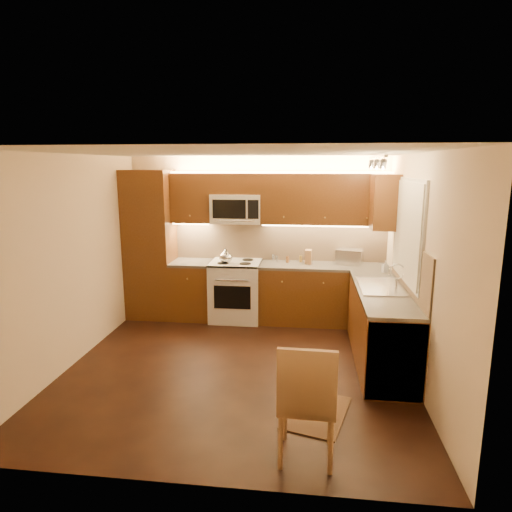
# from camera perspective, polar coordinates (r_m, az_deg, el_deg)

# --- Properties ---
(floor) EXTENTS (4.00, 4.00, 0.01)m
(floor) POSITION_cam_1_polar(r_m,az_deg,el_deg) (5.45, -2.33, -14.13)
(floor) COLOR black
(floor) RESTS_ON ground
(ceiling) EXTENTS (4.00, 4.00, 0.01)m
(ceiling) POSITION_cam_1_polar(r_m,az_deg,el_deg) (4.91, -2.57, 13.16)
(ceiling) COLOR beige
(ceiling) RESTS_ON ground
(wall_back) EXTENTS (4.00, 0.01, 2.50)m
(wall_back) POSITION_cam_1_polar(r_m,az_deg,el_deg) (6.98, 0.19, 2.41)
(wall_back) COLOR beige
(wall_back) RESTS_ON ground
(wall_front) EXTENTS (4.00, 0.01, 2.50)m
(wall_front) POSITION_cam_1_polar(r_m,az_deg,el_deg) (3.16, -8.35, -9.23)
(wall_front) COLOR beige
(wall_front) RESTS_ON ground
(wall_left) EXTENTS (0.01, 4.00, 2.50)m
(wall_left) POSITION_cam_1_polar(r_m,az_deg,el_deg) (5.70, -22.69, -0.59)
(wall_left) COLOR beige
(wall_left) RESTS_ON ground
(wall_right) EXTENTS (0.01, 4.00, 2.50)m
(wall_right) POSITION_cam_1_polar(r_m,az_deg,el_deg) (5.11, 20.27, -1.73)
(wall_right) COLOR beige
(wall_right) RESTS_ON ground
(pantry) EXTENTS (0.70, 0.60, 2.30)m
(pantry) POSITION_cam_1_polar(r_m,az_deg,el_deg) (7.09, -13.46, 1.42)
(pantry) COLOR #49280F
(pantry) RESTS_ON floor
(base_cab_back_left) EXTENTS (0.62, 0.60, 0.86)m
(base_cab_back_left) POSITION_cam_1_polar(r_m,az_deg,el_deg) (7.05, -8.13, -4.44)
(base_cab_back_left) COLOR #49280F
(base_cab_back_left) RESTS_ON floor
(counter_back_left) EXTENTS (0.62, 0.60, 0.04)m
(counter_back_left) POSITION_cam_1_polar(r_m,az_deg,el_deg) (6.94, -8.24, -0.87)
(counter_back_left) COLOR #32302D
(counter_back_left) RESTS_ON base_cab_back_left
(base_cab_back_right) EXTENTS (1.92, 0.60, 0.86)m
(base_cab_back_right) POSITION_cam_1_polar(r_m,az_deg,el_deg) (6.83, 8.63, -5.00)
(base_cab_back_right) COLOR #49280F
(base_cab_back_right) RESTS_ON floor
(counter_back_right) EXTENTS (1.92, 0.60, 0.04)m
(counter_back_right) POSITION_cam_1_polar(r_m,az_deg,el_deg) (6.72, 8.74, -1.31)
(counter_back_right) COLOR #32302D
(counter_back_right) RESTS_ON base_cab_back_right
(base_cab_right) EXTENTS (0.60, 2.00, 0.86)m
(base_cab_right) POSITION_cam_1_polar(r_m,az_deg,el_deg) (5.66, 15.77, -8.84)
(base_cab_right) COLOR #49280F
(base_cab_right) RESTS_ON floor
(counter_right) EXTENTS (0.60, 2.00, 0.04)m
(counter_right) POSITION_cam_1_polar(r_m,az_deg,el_deg) (5.53, 16.03, -4.46)
(counter_right) COLOR #32302D
(counter_right) RESTS_ON base_cab_right
(dishwasher) EXTENTS (0.58, 0.60, 0.84)m
(dishwasher) POSITION_cam_1_polar(r_m,az_deg,el_deg) (5.02, 17.00, -11.61)
(dishwasher) COLOR silver
(dishwasher) RESTS_ON floor
(backsplash_back) EXTENTS (3.30, 0.02, 0.60)m
(backsplash_back) POSITION_cam_1_polar(r_m,az_deg,el_deg) (6.95, 3.06, 1.93)
(backsplash_back) COLOR tan
(backsplash_back) RESTS_ON wall_back
(backsplash_right) EXTENTS (0.02, 2.00, 0.60)m
(backsplash_right) POSITION_cam_1_polar(r_m,az_deg,el_deg) (5.50, 19.20, -1.28)
(backsplash_right) COLOR tan
(backsplash_right) RESTS_ON wall_right
(upper_cab_back_left) EXTENTS (0.62, 0.35, 0.75)m
(upper_cab_back_left) POSITION_cam_1_polar(r_m,az_deg,el_deg) (6.92, -8.21, 7.42)
(upper_cab_back_left) COLOR #49280F
(upper_cab_back_left) RESTS_ON wall_back
(upper_cab_back_right) EXTENTS (1.92, 0.35, 0.75)m
(upper_cab_back_right) POSITION_cam_1_polar(r_m,az_deg,el_deg) (6.69, 8.97, 7.26)
(upper_cab_back_right) COLOR #49280F
(upper_cab_back_right) RESTS_ON wall_back
(upper_cab_bridge) EXTENTS (0.76, 0.35, 0.31)m
(upper_cab_bridge) POSITION_cam_1_polar(r_m,az_deg,el_deg) (6.76, -2.53, 9.30)
(upper_cab_bridge) COLOR #49280F
(upper_cab_bridge) RESTS_ON wall_back
(upper_cab_right_corner) EXTENTS (0.35, 0.50, 0.75)m
(upper_cab_right_corner) POSITION_cam_1_polar(r_m,az_deg,el_deg) (6.35, 16.25, 6.71)
(upper_cab_right_corner) COLOR #49280F
(upper_cab_right_corner) RESTS_ON wall_right
(stove) EXTENTS (0.76, 0.65, 0.92)m
(stove) POSITION_cam_1_polar(r_m,az_deg,el_deg) (6.88, -2.61, -4.49)
(stove) COLOR silver
(stove) RESTS_ON floor
(microwave) EXTENTS (0.76, 0.38, 0.44)m
(microwave) POSITION_cam_1_polar(r_m,az_deg,el_deg) (6.77, -2.53, 6.13)
(microwave) COLOR silver
(microwave) RESTS_ON wall_back
(window_frame) EXTENTS (0.03, 1.44, 1.24)m
(window_frame) POSITION_cam_1_polar(r_m,az_deg,el_deg) (5.58, 19.10, 3.07)
(window_frame) COLOR silver
(window_frame) RESTS_ON wall_right
(window_blinds) EXTENTS (0.02, 1.36, 1.16)m
(window_blinds) POSITION_cam_1_polar(r_m,az_deg,el_deg) (5.57, 18.90, 3.08)
(window_blinds) COLOR silver
(window_blinds) RESTS_ON wall_right
(sink) EXTENTS (0.52, 0.86, 0.15)m
(sink) POSITION_cam_1_polar(r_m,az_deg,el_deg) (5.64, 15.85, -3.11)
(sink) COLOR silver
(sink) RESTS_ON counter_right
(faucet) EXTENTS (0.20, 0.04, 0.30)m
(faucet) POSITION_cam_1_polar(r_m,az_deg,el_deg) (5.66, 17.69, -2.41)
(faucet) COLOR silver
(faucet) RESTS_ON counter_right
(track_light_bar) EXTENTS (0.04, 1.20, 0.03)m
(track_light_bar) POSITION_cam_1_polar(r_m,az_deg,el_deg) (5.30, 15.37, 12.22)
(track_light_bar) COLOR silver
(track_light_bar) RESTS_ON ceiling
(kettle) EXTENTS (0.25, 0.25, 0.23)m
(kettle) POSITION_cam_1_polar(r_m,az_deg,el_deg) (6.66, -3.93, 0.05)
(kettle) COLOR silver
(kettle) RESTS_ON stove
(toaster_oven) EXTENTS (0.44, 0.38, 0.23)m
(toaster_oven) POSITION_cam_1_polar(r_m,az_deg,el_deg) (6.82, 11.99, -0.09)
(toaster_oven) COLOR silver
(toaster_oven) RESTS_ON counter_back_right
(knife_block) EXTENTS (0.11, 0.16, 0.21)m
(knife_block) POSITION_cam_1_polar(r_m,az_deg,el_deg) (6.75, 6.76, -0.09)
(knife_block) COLOR #9E6A47
(knife_block) RESTS_ON counter_back_right
(spice_jar_a) EXTENTS (0.06, 0.06, 0.10)m
(spice_jar_a) POSITION_cam_1_polar(r_m,az_deg,el_deg) (6.94, 2.27, -0.17)
(spice_jar_a) COLOR silver
(spice_jar_a) RESTS_ON counter_back_right
(spice_jar_b) EXTENTS (0.05, 0.05, 0.10)m
(spice_jar_b) POSITION_cam_1_polar(r_m,az_deg,el_deg) (6.81, 4.08, -0.43)
(spice_jar_b) COLOR brown
(spice_jar_b) RESTS_ON counter_back_right
(spice_jar_c) EXTENTS (0.04, 0.04, 0.10)m
(spice_jar_c) POSITION_cam_1_polar(r_m,az_deg,el_deg) (6.83, 2.73, -0.36)
(spice_jar_c) COLOR silver
(spice_jar_c) RESTS_ON counter_back_right
(spice_jar_d) EXTENTS (0.06, 0.06, 0.10)m
(spice_jar_d) POSITION_cam_1_polar(r_m,az_deg,el_deg) (6.86, 5.78, -0.37)
(spice_jar_d) COLOR olive
(spice_jar_d) RESTS_ON counter_back_right
(soap_bottle) EXTENTS (0.09, 0.09, 0.16)m
(soap_bottle) POSITION_cam_1_polar(r_m,az_deg,el_deg) (6.43, 16.33, -1.30)
(soap_bottle) COLOR #B9B9BD
(soap_bottle) RESTS_ON counter_right
(rug) EXTENTS (0.73, 0.92, 0.01)m
(rug) POSITION_cam_1_polar(r_m,az_deg,el_deg) (4.60, 7.83, -19.38)
(rug) COLOR black
(rug) RESTS_ON floor
(dining_chair) EXTENTS (0.47, 0.47, 1.03)m
(dining_chair) POSITION_cam_1_polar(r_m,az_deg,el_deg) (3.77, 6.61, -17.86)
(dining_chair) COLOR #9E6A47
(dining_chair) RESTS_ON floor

